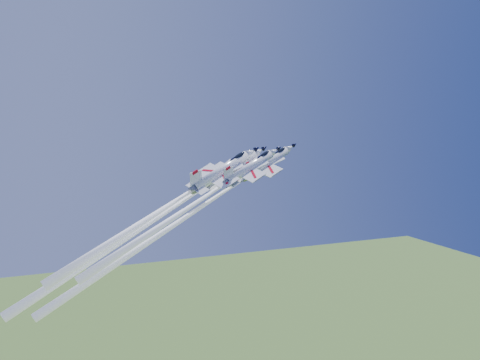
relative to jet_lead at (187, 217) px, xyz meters
name	(u,v)px	position (x,y,z in m)	size (l,w,h in m)	color
jet_lead	(187,217)	(0.00, 0.00, 0.00)	(46.59, 17.15, 43.49)	white
jet_left	(157,218)	(-5.45, 3.17, -0.45)	(46.74, 17.05, 40.95)	white
jet_right	(194,204)	(-0.21, -5.51, 3.34)	(35.90, 13.21, 30.96)	white
jet_slot	(167,206)	(-4.81, -2.93, 2.83)	(37.88, 14.11, 31.99)	white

